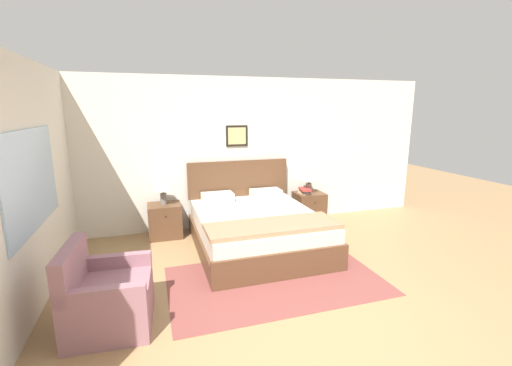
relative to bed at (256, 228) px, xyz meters
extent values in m
plane|color=#99754C|center=(-0.08, -2.02, -0.30)|extent=(16.00, 16.00, 0.00)
cube|color=silver|center=(-0.08, 1.16, 1.00)|extent=(7.54, 0.06, 2.60)
cube|color=black|center=(0.00, 1.12, 1.30)|extent=(0.38, 0.02, 0.36)
cube|color=tan|center=(0.00, 1.10, 1.30)|extent=(0.31, 0.00, 0.29)
cube|color=silver|center=(-2.68, -0.45, 1.00)|extent=(0.06, 5.55, 2.60)
cube|color=#9EBCDB|center=(-2.64, -0.73, 1.06)|extent=(0.02, 1.64, 1.02)
cube|color=brown|center=(-0.09, -1.09, -0.30)|extent=(2.58, 1.52, 0.01)
cube|color=brown|center=(0.00, -0.03, -0.16)|extent=(1.78, 2.19, 0.28)
cube|color=brown|center=(0.00, -1.09, 0.02)|extent=(1.78, 0.06, 0.08)
cube|color=beige|center=(0.00, -0.03, 0.11)|extent=(1.71, 2.10, 0.26)
cube|color=brown|center=(0.00, 1.04, 0.56)|extent=(1.78, 0.06, 0.64)
cube|color=#9E7051|center=(0.00, -0.72, 0.27)|extent=(1.75, 0.61, 0.06)
cube|color=beige|center=(-0.43, 0.81, 0.31)|extent=(0.52, 0.32, 0.14)
cube|color=beige|center=(0.43, 0.81, 0.31)|extent=(0.52, 0.32, 0.14)
cube|color=#8E606B|center=(-1.92, -1.42, -0.08)|extent=(0.80, 0.84, 0.44)
cube|color=#8E606B|center=(-2.23, -1.40, 0.34)|extent=(0.18, 0.80, 0.40)
cube|color=#8E606B|center=(-1.90, -1.07, 0.21)|extent=(0.75, 0.15, 0.14)
cube|color=#8E606B|center=(-1.95, -1.77, 0.21)|extent=(0.75, 0.15, 0.14)
cube|color=brown|center=(-1.30, 0.85, -0.03)|extent=(0.52, 0.45, 0.55)
sphere|color=#332D28|center=(-1.30, 0.62, 0.13)|extent=(0.02, 0.02, 0.02)
cube|color=brown|center=(1.30, 0.85, -0.03)|extent=(0.52, 0.45, 0.55)
sphere|color=#332D28|center=(1.30, 0.62, 0.13)|extent=(0.02, 0.02, 0.02)
cylinder|color=slate|center=(-1.30, 0.87, 0.34)|extent=(0.10, 0.10, 0.18)
cylinder|color=slate|center=(-1.30, 0.87, 0.46)|extent=(0.02, 0.02, 0.06)
cone|color=beige|center=(-1.30, 0.87, 0.62)|extent=(0.33, 0.33, 0.25)
cylinder|color=slate|center=(1.28, 0.87, 0.34)|extent=(0.10, 0.10, 0.18)
cylinder|color=slate|center=(1.28, 0.87, 0.46)|extent=(0.02, 0.02, 0.06)
cone|color=beige|center=(1.28, 0.87, 0.62)|extent=(0.33, 0.33, 0.25)
cube|color=beige|center=(1.18, 0.81, 0.27)|extent=(0.19, 0.22, 0.04)
cube|color=#232328|center=(1.18, 0.81, 0.30)|extent=(0.20, 0.29, 0.03)
cube|color=#B7332D|center=(1.18, 0.81, 0.33)|extent=(0.21, 0.30, 0.03)
camera|label=1|loc=(-1.48, -4.68, 1.77)|focal=24.00mm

